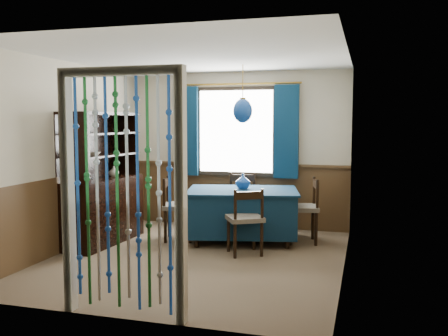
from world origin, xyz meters
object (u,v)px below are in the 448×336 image
(bowl_shelf, at_px, (92,154))
(pendant_lamp, at_px, (243,111))
(vase_table, at_px, (243,182))
(dining_table, at_px, (242,211))
(chair_left, at_px, (177,207))
(chair_right, at_px, (304,208))
(sideboard, at_px, (102,199))
(vase_sideboard, at_px, (114,171))
(chair_near, at_px, (245,219))
(chair_far, at_px, (242,201))

(bowl_shelf, bearing_deg, pendant_lamp, 28.00)
(vase_table, height_order, bowl_shelf, bowl_shelf)
(dining_table, relative_size, pendant_lamp, 2.15)
(chair_left, bearing_deg, bowl_shelf, -62.48)
(chair_right, relative_size, pendant_lamp, 1.13)
(chair_right, bearing_deg, sideboard, 93.64)
(sideboard, bearing_deg, vase_sideboard, 80.41)
(dining_table, height_order, chair_near, chair_near)
(chair_left, relative_size, chair_right, 1.00)
(chair_near, height_order, vase_table, vase_table)
(chair_left, bearing_deg, pendant_lamp, 86.98)
(dining_table, relative_size, chair_near, 2.00)
(chair_right, xyz_separation_m, sideboard, (-2.73, -0.81, 0.14))
(chair_far, xyz_separation_m, pendant_lamp, (0.17, -0.63, 1.38))
(vase_table, bearing_deg, chair_right, 5.11)
(vase_table, bearing_deg, bowl_shelf, -149.43)
(dining_table, relative_size, sideboard, 0.95)
(sideboard, relative_size, vase_table, 9.10)
(chair_left, bearing_deg, chair_near, 51.78)
(chair_right, xyz_separation_m, vase_sideboard, (-2.67, -0.57, 0.52))
(chair_left, distance_m, sideboard, 1.06)
(chair_near, height_order, vase_sideboard, vase_sideboard)
(chair_left, relative_size, pendant_lamp, 1.13)
(dining_table, height_order, bowl_shelf, bowl_shelf)
(chair_right, distance_m, sideboard, 2.85)
(chair_near, height_order, bowl_shelf, bowl_shelf)
(vase_table, relative_size, bowl_shelf, 0.89)
(pendant_lamp, xyz_separation_m, bowl_shelf, (-1.82, -0.97, -0.58))
(pendant_lamp, bearing_deg, vase_table, 100.65)
(pendant_lamp, bearing_deg, chair_near, -72.92)
(chair_far, xyz_separation_m, bowl_shelf, (-1.65, -1.59, 0.80))
(chair_near, distance_m, chair_left, 1.25)
(chair_right, xyz_separation_m, vase_table, (-0.88, -0.08, 0.36))
(chair_right, height_order, vase_sideboard, vase_sideboard)
(dining_table, xyz_separation_m, pendant_lamp, (-0.00, -0.00, 1.43))
(sideboard, distance_m, vase_table, 2.01)
(chair_far, relative_size, chair_left, 0.99)
(chair_far, distance_m, bowl_shelf, 2.43)
(vase_sideboard, bearing_deg, chair_right, 11.96)
(sideboard, distance_m, pendant_lamp, 2.33)
(chair_right, bearing_deg, vase_sideboard, 89.14)
(pendant_lamp, distance_m, vase_sideboard, 2.05)
(chair_near, distance_m, vase_table, 0.91)
(chair_left, distance_m, bowl_shelf, 1.43)
(chair_right, height_order, pendant_lamp, pendant_lamp)
(pendant_lamp, bearing_deg, chair_left, -169.05)
(dining_table, bearing_deg, chair_far, 92.37)
(chair_far, relative_size, vase_sideboard, 5.39)
(dining_table, bearing_deg, chair_near, -85.44)
(dining_table, bearing_deg, sideboard, -173.87)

